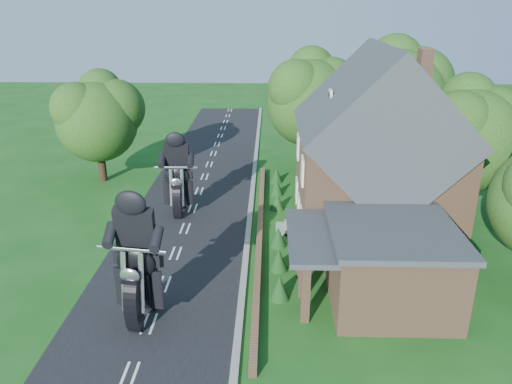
{
  "coord_description": "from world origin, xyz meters",
  "views": [
    {
      "loc": [
        4.81,
        -19.76,
        12.21
      ],
      "look_at": [
        4.11,
        4.7,
        2.8
      ],
      "focal_mm": 35.0,
      "sensor_mm": 36.0,
      "label": 1
    }
  ],
  "objects_px": {
    "garden_wall": "(260,234)",
    "motorcycle_follow": "(179,202)",
    "annex": "(387,262)",
    "house": "(376,158)",
    "motorcycle_lead": "(142,302)"
  },
  "relations": [
    {
      "from": "motorcycle_follow",
      "to": "garden_wall",
      "type": "bearing_deg",
      "value": 146.72
    },
    {
      "from": "house",
      "to": "motorcycle_follow",
      "type": "height_order",
      "value": "house"
    },
    {
      "from": "motorcycle_follow",
      "to": "house",
      "type": "bearing_deg",
      "value": 168.06
    },
    {
      "from": "house",
      "to": "motorcycle_follow",
      "type": "xyz_separation_m",
      "value": [
        -11.14,
        2.08,
        -3.57
      ]
    },
    {
      "from": "garden_wall",
      "to": "motorcycle_lead",
      "type": "xyz_separation_m",
      "value": [
        -4.57,
        -7.73,
        0.66
      ]
    },
    {
      "from": "house",
      "to": "motorcycle_follow",
      "type": "relative_size",
      "value": 6.14
    },
    {
      "from": "garden_wall",
      "to": "annex",
      "type": "height_order",
      "value": "annex"
    },
    {
      "from": "garden_wall",
      "to": "annex",
      "type": "distance_m",
      "value": 8.19
    },
    {
      "from": "garden_wall",
      "to": "motorcycle_follow",
      "type": "height_order",
      "value": "motorcycle_follow"
    },
    {
      "from": "annex",
      "to": "motorcycle_lead",
      "type": "bearing_deg",
      "value": -169.21
    },
    {
      "from": "garden_wall",
      "to": "annex",
      "type": "bearing_deg",
      "value": -46.16
    },
    {
      "from": "garden_wall",
      "to": "house",
      "type": "distance_m",
      "value": 7.52
    },
    {
      "from": "annex",
      "to": "motorcycle_follow",
      "type": "relative_size",
      "value": 4.23
    },
    {
      "from": "motorcycle_follow",
      "to": "annex",
      "type": "bearing_deg",
      "value": 138.47
    },
    {
      "from": "annex",
      "to": "garden_wall",
      "type": "bearing_deg",
      "value": 133.84
    }
  ]
}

